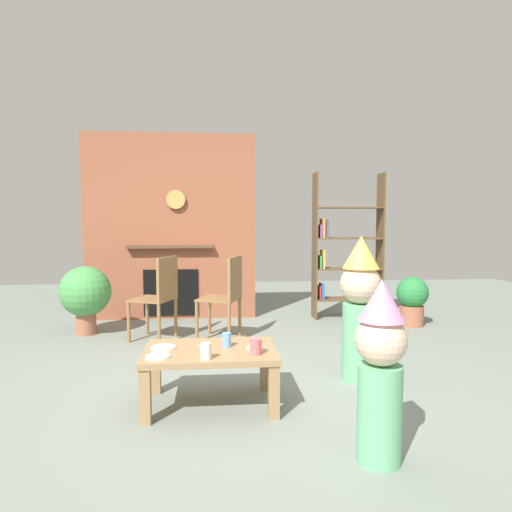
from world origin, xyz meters
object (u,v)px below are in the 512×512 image
Objects in this scene: potted_plant_short at (85,293)px; child_in_pink at (360,305)px; paper_plate_front at (158,356)px; paper_cup_near_left at (256,346)px; dining_chair_middle at (227,293)px; child_with_cone_hat at (380,367)px; paper_cup_center at (206,351)px; birthday_cake_slice at (253,342)px; paper_plate_rear at (163,347)px; bookshelf at (343,250)px; paper_cup_near_right at (227,340)px; dining_chair_left at (160,293)px; coffee_table at (210,359)px; potted_plant_tall at (412,298)px.

child_in_pink is at bearing -33.32° from potted_plant_short.
paper_cup_near_left is at bearing 1.07° from paper_plate_front.
child_with_cone_hat is at bearing 127.15° from dining_chair_middle.
paper_cup_center is 1.10m from child_with_cone_hat.
child_with_cone_hat is 2.64m from dining_chair_middle.
birthday_cake_slice is at bearing 6.35° from child_in_pink.
paper_cup_center is at bearing -59.08° from potted_plant_short.
paper_plate_rear is (-0.30, 0.28, -0.05)m from paper_cup_center.
birthday_cake_slice is (0.32, 0.21, -0.01)m from paper_cup_center.
bookshelf reaches higher than paper_cup_center.
paper_cup_near_right is 1.83m from dining_chair_left.
child_with_cone_hat is 1.24m from child_in_pink.
paper_plate_rear is at bearing 120.85° from dining_chair_left.
dining_chair_middle is (0.50, 1.87, 0.11)m from paper_plate_front.
dining_chair_left reaches higher than paper_cup_near_right.
child_with_cone_hat reaches higher than paper_cup_near_right.
paper_plate_front is 1.61× the size of birthday_cake_slice.
child_in_pink reaches higher than paper_cup_center.
child_with_cone_hat reaches higher than birthday_cake_slice.
paper_cup_center is 1.95m from dining_chair_middle.
bookshelf is 2.10× the size of coffee_table.
child_with_cone_hat is at bearing -48.05° from paper_cup_near_right.
paper_cup_near_right is at bearing 24.50° from paper_plate_front.
child_in_pink reaches higher than dining_chair_middle.
potted_plant_tall is at bearing -74.66° from child_with_cone_hat.
paper_cup_near_left is 0.13m from birthday_cake_slice.
dining_chair_middle is 1.62m from potted_plant_short.
child_in_pink is (-0.54, -2.31, -0.28)m from bookshelf.
child_in_pink reaches higher than potted_plant_short.
paper_plate_rear is at bearing 179.59° from paper_cup_near_right.
paper_cup_center is 0.39m from birthday_cake_slice.
child_in_pink is at bearing 17.85° from coffee_table.
paper_cup_near_right is 0.50m from paper_plate_front.
dining_chair_left is at bearing -21.27° from potted_plant_short.
bookshelf is 3.63m from child_with_cone_hat.
dining_chair_left is (-0.85, 1.90, 0.06)m from paper_cup_near_left.
coffee_table is 0.32m from birthday_cake_slice.
coffee_table is 8.59× the size of paper_cup_center.
child_with_cone_hat is (1.22, -0.87, 0.11)m from paper_plate_rear.
child_in_pink is at bearing 148.56° from dining_chair_middle.
dining_chair_middle is 2.32m from potted_plant_tall.
child_in_pink is (0.88, 0.53, 0.16)m from paper_cup_near_left.
child_in_pink is at bearing 26.77° from paper_cup_center.
dining_chair_left is 3.01m from potted_plant_tall.
bookshelf is at bearing -134.20° from dining_chair_left.
dining_chair_middle is (0.71, -0.04, 0.00)m from dining_chair_left.
dining_chair_left is at bearing 18.03° from dining_chair_middle.
child_with_cone_hat reaches higher than paper_plate_front.
paper_cup_near_left is at bearing 13.91° from paper_cup_center.
child_in_pink is 1.50× the size of potted_plant_short.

